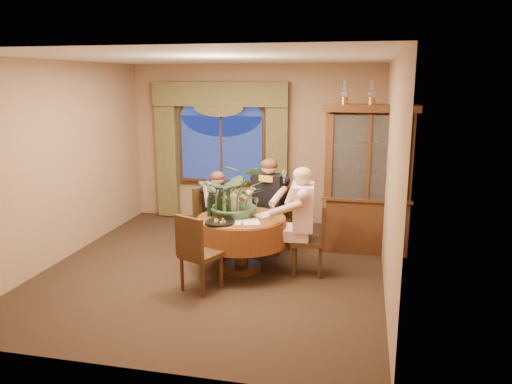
% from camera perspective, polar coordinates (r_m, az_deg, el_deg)
% --- Properties ---
extents(floor, '(5.00, 5.00, 0.00)m').
position_cam_1_polar(floor, '(6.96, -4.68, -8.67)').
color(floor, black).
rests_on(floor, ground).
extents(wall_back, '(4.50, 0.00, 4.50)m').
position_cam_1_polar(wall_back, '(8.97, -0.16, 5.49)').
color(wall_back, '#916E54').
rests_on(wall_back, ground).
extents(wall_right, '(0.00, 5.00, 5.00)m').
position_cam_1_polar(wall_right, '(6.30, 15.06, 1.90)').
color(wall_right, '#916E54').
rests_on(wall_right, ground).
extents(ceiling, '(5.00, 5.00, 0.00)m').
position_cam_1_polar(ceiling, '(6.49, -5.14, 15.02)').
color(ceiling, white).
rests_on(ceiling, wall_back).
extents(window, '(1.62, 0.10, 1.32)m').
position_cam_1_polar(window, '(9.07, -3.98, 4.90)').
color(window, navy).
rests_on(window, wall_back).
extents(arched_transom, '(1.60, 0.06, 0.44)m').
position_cam_1_polar(arched_transom, '(8.99, -4.05, 9.83)').
color(arched_transom, navy).
rests_on(arched_transom, wall_back).
extents(drapery_left, '(0.38, 0.14, 2.32)m').
position_cam_1_polar(drapery_left, '(9.38, -10.12, 4.25)').
color(drapery_left, brown).
rests_on(drapery_left, floor).
extents(drapery_right, '(0.38, 0.14, 2.32)m').
position_cam_1_polar(drapery_right, '(8.80, 2.41, 3.89)').
color(drapery_right, brown).
rests_on(drapery_right, floor).
extents(swag_valance, '(2.45, 0.16, 0.42)m').
position_cam_1_polar(swag_valance, '(8.91, -4.22, 11.08)').
color(swag_valance, brown).
rests_on(swag_valance, wall_back).
extents(dining_table, '(1.29, 1.29, 0.75)m').
position_cam_1_polar(dining_table, '(6.76, -1.67, -5.92)').
color(dining_table, maroon).
rests_on(dining_table, floor).
extents(china_cabinet, '(1.35, 0.54, 2.19)m').
position_cam_1_polar(china_cabinet, '(7.53, 12.60, 1.40)').
color(china_cabinet, '#3D2214').
rests_on(china_cabinet, floor).
extents(oil_lamp_left, '(0.11, 0.11, 0.34)m').
position_cam_1_polar(oil_lamp_left, '(7.40, 10.09, 11.18)').
color(oil_lamp_left, '#A5722D').
rests_on(oil_lamp_left, china_cabinet).
extents(oil_lamp_center, '(0.11, 0.11, 0.34)m').
position_cam_1_polar(oil_lamp_center, '(7.39, 13.09, 11.04)').
color(oil_lamp_center, '#A5722D').
rests_on(oil_lamp_center, china_cabinet).
extents(oil_lamp_right, '(0.11, 0.11, 0.34)m').
position_cam_1_polar(oil_lamp_right, '(7.41, 16.07, 10.88)').
color(oil_lamp_right, '#A5722D').
rests_on(oil_lamp_right, china_cabinet).
extents(chair_right, '(0.46, 0.46, 0.96)m').
position_cam_1_polar(chair_right, '(6.65, 5.94, -5.35)').
color(chair_right, black).
rests_on(chair_right, floor).
extents(chair_back_right, '(0.53, 0.53, 0.96)m').
position_cam_1_polar(chair_back_right, '(7.46, 2.07, -3.26)').
color(chair_back_right, black).
rests_on(chair_back_right, floor).
extents(chair_back, '(0.59, 0.59, 0.96)m').
position_cam_1_polar(chair_back, '(7.42, -5.03, -3.39)').
color(chair_back, black).
rests_on(chair_back, floor).
extents(chair_front_left, '(0.56, 0.56, 0.96)m').
position_cam_1_polar(chair_front_left, '(6.16, -6.28, -6.86)').
color(chair_front_left, black).
rests_on(chair_front_left, floor).
extents(person_pink, '(0.52, 0.56, 1.44)m').
position_cam_1_polar(person_pink, '(6.58, 5.43, -3.33)').
color(person_pink, beige).
rests_on(person_pink, floor).
extents(person_back, '(0.60, 0.59, 1.23)m').
position_cam_1_polar(person_back, '(7.45, -4.40, -2.24)').
color(person_back, black).
rests_on(person_back, floor).
extents(person_scarf, '(0.62, 0.59, 1.43)m').
position_cam_1_polar(person_scarf, '(7.35, 1.56, -1.62)').
color(person_scarf, black).
rests_on(person_scarf, floor).
extents(stoneware_vase, '(0.14, 0.14, 0.27)m').
position_cam_1_polar(stoneware_vase, '(6.75, -2.52, -1.47)').
color(stoneware_vase, '#8E7A5D').
rests_on(stoneware_vase, dining_table).
extents(centerpiece_plant, '(0.95, 1.06, 0.83)m').
position_cam_1_polar(centerpiece_plant, '(6.61, -2.22, 2.51)').
color(centerpiece_plant, '#355132').
rests_on(centerpiece_plant, dining_table).
extents(olive_bowl, '(0.14, 0.14, 0.04)m').
position_cam_1_polar(olive_bowl, '(6.61, -1.21, -2.75)').
color(olive_bowl, brown).
rests_on(olive_bowl, dining_table).
extents(cheese_platter, '(0.38, 0.38, 0.02)m').
position_cam_1_polar(cheese_platter, '(6.37, -4.13, -3.47)').
color(cheese_platter, black).
rests_on(cheese_platter, dining_table).
extents(wine_bottle_0, '(0.07, 0.07, 0.33)m').
position_cam_1_polar(wine_bottle_0, '(6.81, -3.41, -1.05)').
color(wine_bottle_0, black).
rests_on(wine_bottle_0, dining_table).
extents(wine_bottle_1, '(0.07, 0.07, 0.33)m').
position_cam_1_polar(wine_bottle_1, '(6.67, -5.33, -1.39)').
color(wine_bottle_1, black).
rests_on(wine_bottle_1, dining_table).
extents(wine_bottle_2, '(0.07, 0.07, 0.33)m').
position_cam_1_polar(wine_bottle_2, '(6.76, -4.36, -1.18)').
color(wine_bottle_2, tan).
rests_on(wine_bottle_2, dining_table).
extents(wine_bottle_3, '(0.07, 0.07, 0.33)m').
position_cam_1_polar(wine_bottle_3, '(6.59, -3.17, -1.53)').
color(wine_bottle_3, black).
rests_on(wine_bottle_3, dining_table).
extents(wine_bottle_4, '(0.07, 0.07, 0.33)m').
position_cam_1_polar(wine_bottle_4, '(6.68, -3.61, -1.33)').
color(wine_bottle_4, tan).
rests_on(wine_bottle_4, dining_table).
extents(wine_bottle_5, '(0.07, 0.07, 0.33)m').
position_cam_1_polar(wine_bottle_5, '(6.68, -4.21, -1.35)').
color(wine_bottle_5, black).
rests_on(wine_bottle_5, dining_table).
extents(tasting_paper_0, '(0.29, 0.35, 0.00)m').
position_cam_1_polar(tasting_paper_0, '(6.41, -0.56, -3.41)').
color(tasting_paper_0, white).
rests_on(tasting_paper_0, dining_table).
extents(tasting_paper_1, '(0.35, 0.37, 0.00)m').
position_cam_1_polar(tasting_paper_1, '(6.73, 1.02, -2.61)').
color(tasting_paper_1, white).
rests_on(tasting_paper_1, dining_table).
extents(tasting_paper_2, '(0.25, 0.33, 0.00)m').
position_cam_1_polar(tasting_paper_2, '(6.43, -2.57, -3.37)').
color(tasting_paper_2, white).
rests_on(tasting_paper_2, dining_table).
extents(wine_glass_person_pink, '(0.07, 0.07, 0.18)m').
position_cam_1_polar(wine_glass_person_pink, '(6.57, 1.88, -2.23)').
color(wine_glass_person_pink, silver).
rests_on(wine_glass_person_pink, dining_table).
extents(wine_glass_person_back, '(0.07, 0.07, 0.18)m').
position_cam_1_polar(wine_glass_person_back, '(6.99, -3.08, -1.32)').
color(wine_glass_person_back, silver).
rests_on(wine_glass_person_back, dining_table).
extents(wine_glass_person_scarf, '(0.07, 0.07, 0.18)m').
position_cam_1_polar(wine_glass_person_scarf, '(6.97, 0.04, -1.34)').
color(wine_glass_person_scarf, silver).
rests_on(wine_glass_person_scarf, dining_table).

